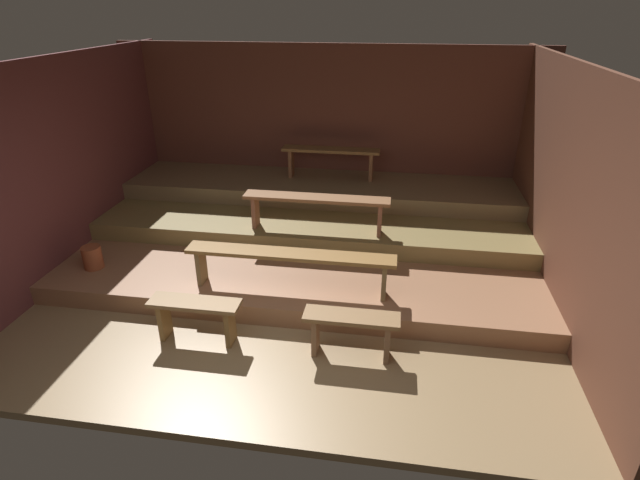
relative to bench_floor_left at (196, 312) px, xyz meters
The scene contains 13 objects.
ground 1.69m from the bench_floor_left, 61.92° to the left, with size 6.52×5.30×0.08m, color #8F744F.
wall_back 3.93m from the bench_floor_left, 78.27° to the left, with size 6.52×0.06×2.56m, color brown.
wall_left 2.74m from the bench_floor_left, 145.54° to the left, with size 0.06×5.30×2.56m, color brown.
wall_right 4.06m from the bench_floor_left, 21.61° to the left, with size 0.06×5.30×2.56m, color brown.
platform_lower 2.17m from the bench_floor_left, 68.93° to the left, with size 5.72×3.38×0.22m, color #9A6A4B.
platform_middle 2.75m from the bench_floor_left, 73.61° to the left, with size 5.72×2.14×0.22m, color olive.
platform_upper 3.21m from the bench_floor_left, 75.99° to the left, with size 5.72×1.19×0.22m, color #846E4D.
bench_floor_left is the anchor object (origin of this frame).
bench_floor_right 1.55m from the bench_floor_left, ahead, with size 0.91×0.26×0.45m.
bench_lower_center 1.13m from the bench_floor_left, 42.66° to the left, with size 2.28×0.26×0.45m.
bench_middle_center 2.13m from the bench_floor_left, 63.80° to the left, with size 1.84×0.26×0.45m.
bench_upper_center 3.48m from the bench_floor_left, 74.70° to the left, with size 1.45×0.26×0.45m.
pail_lower 1.84m from the bench_floor_left, 152.05° to the left, with size 0.22×0.22×0.27m, color #9E4C2D.
Camera 1 is at (1.08, -3.07, 3.11)m, focal length 27.87 mm.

